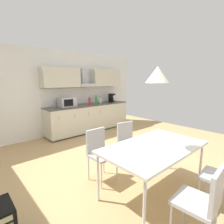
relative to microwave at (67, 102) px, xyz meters
name	(u,v)px	position (x,y,z in m)	size (l,w,h in m)	color
ground_plane	(126,170)	(-0.18, -2.62, -1.05)	(7.72, 8.84, 0.02)	tan
wall_back	(55,93)	(-0.18, 0.38, 0.25)	(6.17, 0.10, 2.56)	white
kitchen_counter	(89,118)	(0.77, 0.00, -0.58)	(2.88, 0.67, 0.90)	#333333
backsplash_tile	(83,96)	(0.77, 0.31, 0.13)	(2.86, 0.02, 0.54)	silver
upper_wall_cabinets	(85,78)	(0.77, 0.16, 0.72)	(2.86, 0.40, 0.58)	beige
microwave	(67,102)	(0.00, 0.00, 0.00)	(0.48, 0.35, 0.28)	#ADADB2
coffee_maker	(111,98)	(1.79, 0.03, 0.01)	(0.18, 0.19, 0.30)	black
bottle_white	(100,100)	(1.24, -0.01, -0.04)	(0.07, 0.07, 0.24)	white
bottle_green	(96,100)	(1.12, 0.06, -0.02)	(0.06, 0.06, 0.29)	green
bottle_red	(89,101)	(0.80, 0.00, -0.04)	(0.08, 0.08, 0.24)	red
dining_table	(154,149)	(-0.40, -3.36, -0.33)	(1.57, 0.92, 0.75)	silver
chair_far_right	(128,140)	(-0.04, -2.52, -0.50)	(0.43, 0.43, 0.87)	#B2B2B7
chair_far_left	(99,149)	(-0.75, -2.52, -0.50)	(0.41, 0.41, 0.87)	#B2B2B7
chair_near_left	(204,198)	(-0.74, -4.20, -0.50)	(0.43, 0.43, 0.87)	#B2B2B7
pendant_lamp	(157,75)	(-0.40, -3.36, 0.72)	(0.32, 0.32, 0.22)	silver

